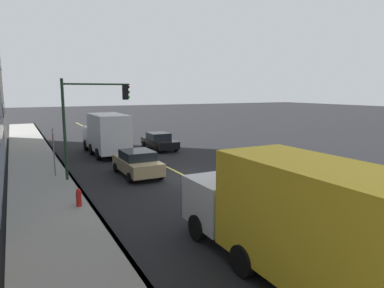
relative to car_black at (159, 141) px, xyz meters
name	(u,v)px	position (x,y,z in m)	size (l,w,h in m)	color
ground	(188,177)	(-9.98, 2.26, -0.73)	(200.00, 200.00, 0.00)	black
sidewalk_slab	(46,194)	(-9.98, 10.12, -0.66)	(80.00, 3.40, 0.15)	gray
curb_edge	(80,190)	(-9.98, 8.49, -0.66)	(80.00, 0.16, 0.15)	slate
lane_stripe_center	(188,177)	(-9.98, 2.26, -0.73)	(80.00, 0.16, 0.01)	#D8CC4C
car_black	(159,141)	(0.00, 0.00, 0.00)	(4.65, 2.01, 1.46)	black
car_tan	(137,163)	(-8.21, 4.78, 0.07)	(4.41, 2.09, 1.55)	tan
car_silver	(305,184)	(-16.20, -0.92, -0.04)	(4.73, 1.91, 1.34)	#A8AAB2
truck_yellow	(293,216)	(-21.25, 4.74, 1.02)	(7.92, 2.63, 3.38)	silver
truck_white	(107,134)	(-0.43, 4.72, 0.99)	(7.02, 2.55, 3.32)	silver
traffic_light_mast	(90,111)	(-7.79, 7.37, 3.24)	(0.28, 3.89, 5.81)	#1E3823
street_sign_post	(54,149)	(-6.55, 9.32, 1.00)	(0.60, 0.08, 2.96)	slate
fire_hydrant	(79,199)	(-12.83, 9.01, -0.27)	(0.24, 0.24, 0.94)	red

